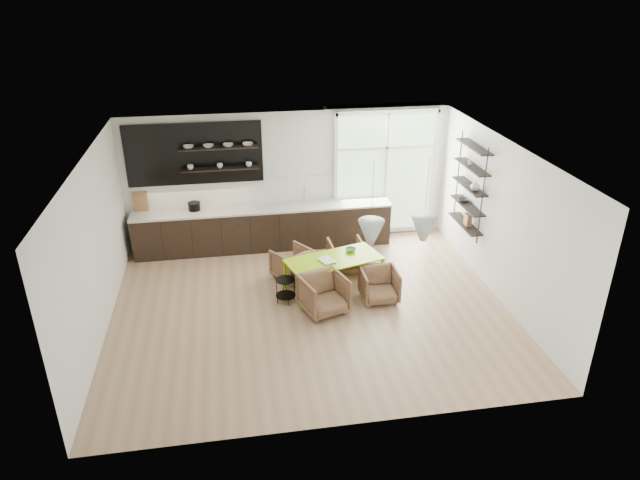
{
  "coord_description": "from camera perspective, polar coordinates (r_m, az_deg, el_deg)",
  "views": [
    {
      "loc": [
        -1.26,
        -8.71,
        5.5
      ],
      "look_at": [
        0.29,
        0.6,
        1.05
      ],
      "focal_mm": 32.0,
      "sensor_mm": 36.0,
      "label": 1
    }
  ],
  "objects": [
    {
      "name": "armchair_back_right",
      "position": [
        11.53,
        2.62,
        -1.54
      ],
      "size": [
        0.7,
        0.72,
        0.63
      ],
      "primitive_type": "imported",
      "rotation": [
        0.0,
        0.0,
        3.18
      ],
      "color": "brown",
      "rests_on": "ground"
    },
    {
      "name": "kitchen_run",
      "position": [
        12.42,
        -6.07,
        1.83
      ],
      "size": [
        5.54,
        0.69,
        2.75
      ],
      "color": "black",
      "rests_on": "ground"
    },
    {
      "name": "room",
      "position": [
        10.77,
        1.1,
        3.18
      ],
      "size": [
        7.02,
        6.01,
        2.91
      ],
      "color": "tan",
      "rests_on": "ground"
    },
    {
      "name": "right_shelving",
      "position": [
        11.57,
        14.75,
        4.94
      ],
      "size": [
        0.26,
        1.22,
        1.9
      ],
      "color": "black",
      "rests_on": "ground"
    },
    {
      "name": "armchair_back_left",
      "position": [
        11.22,
        -2.77,
        -2.36
      ],
      "size": [
        0.93,
        0.94,
        0.62
      ],
      "primitive_type": "imported",
      "rotation": [
        0.0,
        0.0,
        3.72
      ],
      "color": "brown",
      "rests_on": "ground"
    },
    {
      "name": "dining_table",
      "position": [
        10.67,
        1.4,
        -2.1
      ],
      "size": [
        1.92,
        1.27,
        0.65
      ],
      "rotation": [
        0.0,
        0.0,
        0.29
      ],
      "color": "#90CA04",
      "rests_on": "ground"
    },
    {
      "name": "armchair_front_left",
      "position": [
        10.11,
        0.37,
        -5.43
      ],
      "size": [
        0.94,
        0.95,
        0.69
      ],
      "primitive_type": "imported",
      "rotation": [
        0.0,
        0.0,
        0.32
      ],
      "color": "brown",
      "rests_on": "ground"
    },
    {
      "name": "wire_stool",
      "position": [
        10.43,
        -3.47,
        -4.73
      ],
      "size": [
        0.37,
        0.37,
        0.46
      ],
      "rotation": [
        0.0,
        0.0,
        0.08
      ],
      "color": "black",
      "rests_on": "ground"
    },
    {
      "name": "table_bowl",
      "position": [
        10.93,
        3.09,
        -0.99
      ],
      "size": [
        0.22,
        0.22,
        0.06
      ],
      "primitive_type": "imported",
      "rotation": [
        0.0,
        0.0,
        0.09
      ],
      "color": "#55855F",
      "rests_on": "dining_table"
    },
    {
      "name": "table_book",
      "position": [
        10.5,
        0.14,
        -2.23
      ],
      "size": [
        0.35,
        0.39,
        0.03
      ],
      "primitive_type": "imported",
      "rotation": [
        0.0,
        0.0,
        0.41
      ],
      "color": "white",
      "rests_on": "dining_table"
    },
    {
      "name": "armchair_front_right",
      "position": [
        10.52,
        5.95,
        -4.5
      ],
      "size": [
        0.66,
        0.68,
        0.61
      ],
      "primitive_type": "imported",
      "rotation": [
        0.0,
        0.0,
        -0.01
      ],
      "color": "brown",
      "rests_on": "ground"
    }
  ]
}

